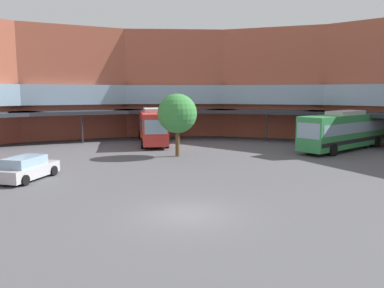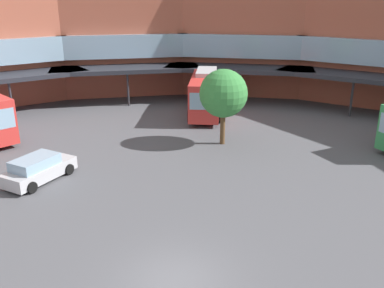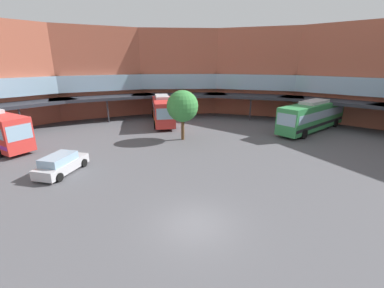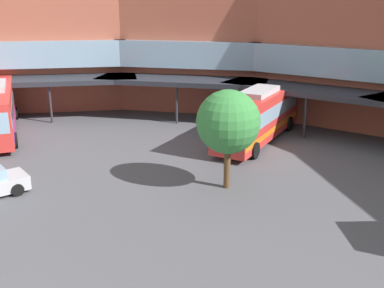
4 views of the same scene
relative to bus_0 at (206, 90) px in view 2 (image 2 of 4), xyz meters
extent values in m
plane|color=#515156|center=(2.57, -24.72, -1.94)|extent=(117.75, 117.75, 0.00)
cube|color=#AD5942|center=(15.36, 6.64, 4.66)|extent=(15.62, 11.00, 13.21)
cube|color=#8CADC6|center=(15.13, 6.09, 3.34)|extent=(14.37, 10.68, 2.31)
cube|color=#282B33|center=(13.47, 2.01, 1.36)|extent=(14.86, 9.15, 0.40)
cylinder|color=#2D2D33|center=(12.87, 0.53, -0.29)|extent=(0.20, 0.20, 3.30)
cube|color=#AD5942|center=(2.57, 9.15, 4.66)|extent=(14.42, 6.00, 13.21)
cube|color=#8CADC6|center=(2.57, 8.55, 3.34)|extent=(12.98, 6.24, 2.31)
cube|color=#282B33|center=(2.57, 4.15, 1.36)|extent=(14.42, 4.00, 0.40)
cylinder|color=#2D2D33|center=(2.57, 2.55, -0.29)|extent=(0.20, 0.20, 3.30)
cube|color=#AD5942|center=(-10.21, 6.64, 4.66)|extent=(15.62, 11.00, 13.21)
cube|color=#8CADC6|center=(-9.99, 6.09, 3.34)|extent=(14.37, 10.68, 2.31)
cube|color=#282B33|center=(-8.32, 2.01, 1.36)|extent=(14.86, 9.15, 0.40)
cylinder|color=#2D2D33|center=(-7.72, 0.53, -0.29)|extent=(0.20, 0.20, 3.30)
cube|color=#282B33|center=(-17.61, -4.08, 1.36)|extent=(13.11, 12.94, 0.40)
cylinder|color=#2D2D33|center=(-16.49, -5.22, -0.29)|extent=(0.20, 0.20, 3.30)
cube|color=red|center=(0.00, 0.02, -0.03)|extent=(3.66, 11.27, 3.13)
cube|color=#8CADC6|center=(0.00, 0.02, 0.35)|extent=(3.64, 10.62, 1.00)
cube|color=orange|center=(0.00, 0.02, -0.90)|extent=(3.66, 11.06, 0.38)
cube|color=#8CADC6|center=(0.58, -5.44, 0.35)|extent=(2.19, 0.35, 1.38)
cube|color=#B2B2B7|center=(0.00, 0.02, 1.72)|extent=(2.16, 4.15, 0.36)
cylinder|color=black|center=(1.64, -3.59, -1.39)|extent=(0.42, 1.13, 1.10)
cylinder|color=black|center=(-0.84, -3.86, -1.39)|extent=(0.42, 1.13, 1.10)
cylinder|color=black|center=(0.84, 3.89, -1.39)|extent=(0.42, 1.13, 1.10)
cylinder|color=black|center=(-1.64, 3.62, -1.39)|extent=(0.42, 1.13, 1.10)
cylinder|color=black|center=(-13.11, -11.11, -1.39)|extent=(1.07, 0.88, 1.10)
cube|color=#B7B7BC|center=(-7.30, -17.09, -1.39)|extent=(3.05, 4.74, 0.75)
cube|color=#8CADC6|center=(-7.38, -17.33, -0.71)|extent=(2.31, 3.00, 0.60)
cylinder|color=black|center=(-7.72, -15.44, -1.61)|extent=(0.41, 0.70, 0.66)
cylinder|color=black|center=(-6.00, -15.98, -1.61)|extent=(0.41, 0.70, 0.66)
cylinder|color=black|center=(-8.60, -18.20, -1.61)|extent=(0.41, 0.70, 0.66)
cylinder|color=black|center=(-6.89, -18.75, -1.61)|extent=(0.41, 0.70, 0.66)
cylinder|color=brown|center=(2.54, -8.72, -0.53)|extent=(0.36, 0.36, 2.82)
sphere|color=#38843D|center=(2.54, -8.72, 1.82)|extent=(3.43, 3.43, 3.43)
camera|label=1|loc=(1.80, -41.74, 3.68)|focal=35.63mm
camera|label=2|loc=(5.78, -38.23, 8.70)|focal=40.07mm
camera|label=3|loc=(1.53, -36.76, 6.51)|focal=24.36mm
camera|label=4|loc=(14.20, -29.00, 8.11)|focal=42.68mm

